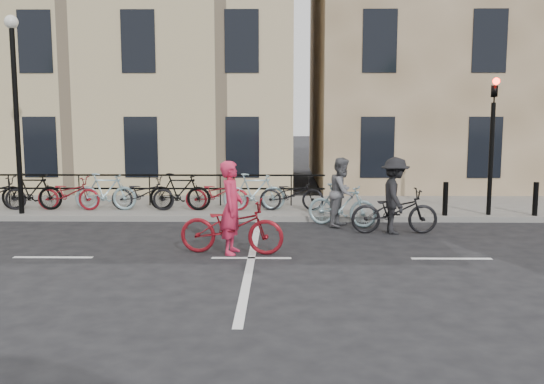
{
  "coord_description": "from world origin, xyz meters",
  "views": [
    {
      "loc": [
        0.58,
        -11.84,
        2.93
      ],
      "look_at": [
        0.39,
        1.81,
        1.1
      ],
      "focal_mm": 40.0,
      "sensor_mm": 36.0,
      "label": 1
    }
  ],
  "objects_px": {
    "traffic_light": "(493,129)",
    "cyclist_dark": "(395,204)",
    "cyclist_pink": "(232,222)",
    "lamp_post": "(15,90)",
    "cyclist_grey": "(342,199)"
  },
  "relations": [
    {
      "from": "traffic_light",
      "to": "cyclist_grey",
      "type": "relative_size",
      "value": 2.08
    },
    {
      "from": "lamp_post",
      "to": "cyclist_dark",
      "type": "relative_size",
      "value": 2.55
    },
    {
      "from": "cyclist_grey",
      "to": "cyclist_dark",
      "type": "xyz_separation_m",
      "value": [
        1.17,
        -0.9,
        0.01
      ]
    },
    {
      "from": "traffic_light",
      "to": "cyclist_dark",
      "type": "bearing_deg",
      "value": -148.13
    },
    {
      "from": "traffic_light",
      "to": "cyclist_grey",
      "type": "distance_m",
      "value": 4.49
    },
    {
      "from": "cyclist_dark",
      "to": "cyclist_pink",
      "type": "bearing_deg",
      "value": 119.11
    },
    {
      "from": "cyclist_pink",
      "to": "cyclist_grey",
      "type": "height_order",
      "value": "cyclist_pink"
    },
    {
      "from": "traffic_light",
      "to": "cyclist_dark",
      "type": "height_order",
      "value": "traffic_light"
    },
    {
      "from": "lamp_post",
      "to": "cyclist_dark",
      "type": "xyz_separation_m",
      "value": [
        9.82,
        -1.85,
        -2.76
      ]
    },
    {
      "from": "cyclist_pink",
      "to": "cyclist_dark",
      "type": "height_order",
      "value": "cyclist_pink"
    },
    {
      "from": "traffic_light",
      "to": "cyclist_grey",
      "type": "height_order",
      "value": "traffic_light"
    },
    {
      "from": "cyclist_grey",
      "to": "cyclist_pink",
      "type": "bearing_deg",
      "value": 163.43
    },
    {
      "from": "cyclist_grey",
      "to": "cyclist_dark",
      "type": "height_order",
      "value": "cyclist_dark"
    },
    {
      "from": "cyclist_pink",
      "to": "cyclist_dark",
      "type": "xyz_separation_m",
      "value": [
        3.74,
        2.14,
        0.06
      ]
    },
    {
      "from": "lamp_post",
      "to": "cyclist_dark",
      "type": "distance_m",
      "value": 10.37
    }
  ]
}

